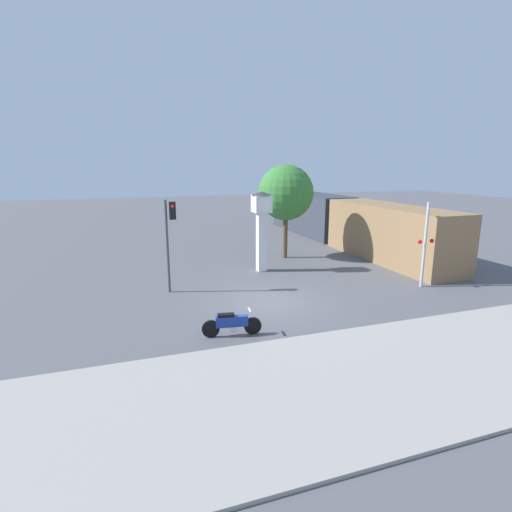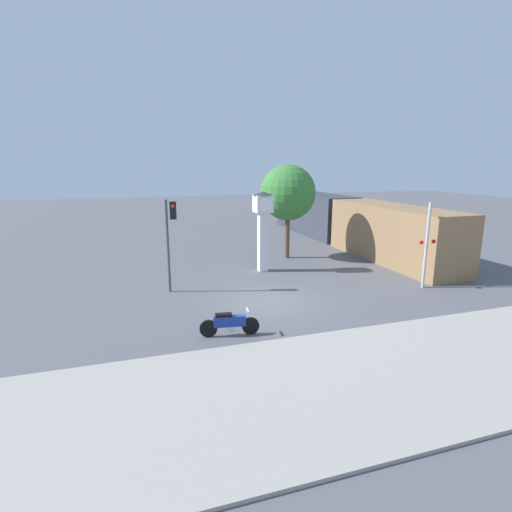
{
  "view_description": "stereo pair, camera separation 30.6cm",
  "coord_description": "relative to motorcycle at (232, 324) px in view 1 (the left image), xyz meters",
  "views": [
    {
      "loc": [
        -5.92,
        -15.41,
        5.85
      ],
      "look_at": [
        -0.23,
        1.17,
        1.81
      ],
      "focal_mm": 28.0,
      "sensor_mm": 36.0,
      "label": 1
    },
    {
      "loc": [
        -5.63,
        -15.51,
        5.85
      ],
      "look_at": [
        -0.23,
        1.17,
        1.81
      ],
      "focal_mm": 28.0,
      "sensor_mm": 36.0,
      "label": 2
    }
  ],
  "objects": [
    {
      "name": "traffic_light",
      "position": [
        -1.3,
        5.66,
        2.52
      ],
      "size": [
        0.5,
        0.35,
        4.31
      ],
      "color": "#47474C",
      "rests_on": "ground_plane"
    },
    {
      "name": "clock_tower",
      "position": [
        3.91,
        7.86,
        2.49
      ],
      "size": [
        1.11,
        1.11,
        4.42
      ],
      "color": "white",
      "rests_on": "ground_plane"
    },
    {
      "name": "railroad_crossing_signal",
      "position": [
        10.3,
        2.5,
        1.8
      ],
      "size": [
        0.9,
        0.82,
        4.12
      ],
      "color": "#B7B7BC",
      "rests_on": "ground_plane"
    },
    {
      "name": "ground_plane",
      "position": [
        2.51,
        2.87,
        -0.44
      ],
      "size": [
        120.0,
        120.0,
        0.0
      ],
      "primitive_type": "plane",
      "color": "#56565B"
    },
    {
      "name": "sidewalk_strip",
      "position": [
        2.51,
        -4.0,
        -0.39
      ],
      "size": [
        36.0,
        6.0,
        0.1
      ],
      "color": "#9E998E",
      "rests_on": "ground_plane"
    },
    {
      "name": "motorcycle",
      "position": [
        0.0,
        0.0,
        0.0
      ],
      "size": [
        2.08,
        0.53,
        0.92
      ],
      "rotation": [
        0.0,
        0.0,
        -0.15
      ],
      "color": "black",
      "rests_on": "ground_plane"
    },
    {
      "name": "freight_train",
      "position": [
        12.31,
        13.19,
        1.26
      ],
      "size": [
        2.8,
        21.34,
        3.4
      ],
      "color": "olive",
      "rests_on": "ground_plane"
    },
    {
      "name": "street_tree",
      "position": [
        6.42,
        10.42,
        3.67
      ],
      "size": [
        3.43,
        3.43,
        5.84
      ],
      "color": "brown",
      "rests_on": "ground_plane"
    }
  ]
}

